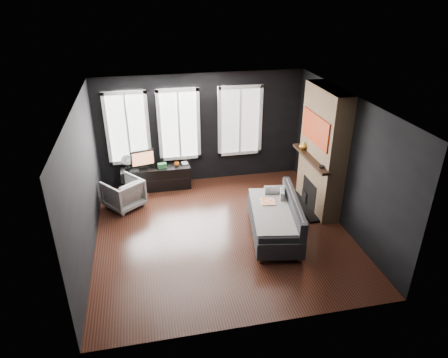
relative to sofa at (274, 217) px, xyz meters
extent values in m
plane|color=black|center=(-0.99, 0.29, -0.42)|extent=(5.00, 5.00, 0.00)
plane|color=white|center=(-0.99, 0.29, 2.28)|extent=(5.00, 5.00, 0.00)
cube|color=black|center=(-0.99, 2.79, 0.93)|extent=(5.00, 0.02, 2.70)
cube|color=black|center=(-3.49, 0.29, 0.93)|extent=(0.02, 5.00, 2.70)
cube|color=black|center=(1.51, 0.29, 0.93)|extent=(0.02, 5.00, 2.70)
cube|color=gray|center=(0.29, 0.41, 0.18)|extent=(0.16, 0.33, 0.32)
imported|color=silver|center=(-2.94, 1.74, -0.04)|extent=(0.99, 0.98, 0.74)
imported|color=orange|center=(-1.67, 2.48, 0.21)|extent=(0.14, 0.12, 0.12)
imported|color=#A79986|center=(-1.54, 2.57, 0.25)|extent=(0.15, 0.04, 0.20)
cube|color=#2D773B|center=(-2.02, 2.45, 0.20)|extent=(0.22, 0.16, 0.11)
imported|color=gold|center=(1.06, 1.34, 0.90)|extent=(0.19, 0.20, 0.18)
cylinder|color=black|center=(1.06, 0.34, 0.83)|extent=(0.13, 0.13, 0.04)
camera|label=1|loc=(-2.33, -6.36, 4.17)|focal=32.00mm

